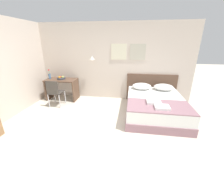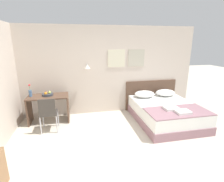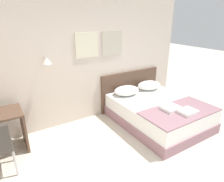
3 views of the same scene
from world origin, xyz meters
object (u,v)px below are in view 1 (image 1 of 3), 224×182
Objects in this scene: pillow_right at (164,87)px; pillow_left at (142,86)px; folded_towel_mid_bed at (162,107)px; flower_vase at (50,75)px; headboard at (151,88)px; folded_towel_near_foot at (154,102)px; fruit_bowl at (61,78)px; bed at (155,106)px; throw_blanket at (159,106)px; desk at (62,86)px; desk_chair at (54,91)px.

pillow_left is at bearing 180.00° from pillow_right.
pillow_left is 1.85× the size of folded_towel_mid_bed.
flower_vase reaches higher than pillow_left.
headboard reaches higher than folded_towel_mid_bed.
fruit_bowl is (-3.08, 1.15, 0.22)m from folded_towel_near_foot.
pillow_left is 1.77× the size of folded_towel_near_foot.
throw_blanket is at bearing -90.00° from bed.
desk reaches higher than folded_towel_mid_bed.
fruit_bowl is at bearing -0.21° from flower_vase.
throw_blanket is at bearing -21.95° from fruit_bowl.
pillow_left is 2.85m from desk_chair.
pillow_right is 0.40× the size of throw_blanket.
desk is at bearing 96.43° from desk_chair.
fruit_bowl is (-3.55, -0.01, 0.18)m from pillow_right.
headboard reaches higher than pillow_right.
fruit_bowl is at bearing 96.63° from desk_chair.
headboard is 5.82× the size of fruit_bowl.
desk_chair reaches higher than pillow_right.
fruit_bowl is at bearing 167.52° from bed.
bed is at bearing 75.40° from folded_towel_near_foot.
desk_chair is at bearing 178.98° from bed.
folded_towel_near_foot is 1.02× the size of flower_vase.
headboard reaches higher than folded_towel_near_foot.
headboard is at bearing 90.00° from bed.
throw_blanket is (0.00, -1.61, 0.06)m from headboard.
pillow_right is 3.54m from desk.
desk_chair reaches higher than folded_towel_near_foot.
headboard is 5.09× the size of folded_towel_mid_bed.
folded_towel_mid_bed is at bearing -102.37° from pillow_right.
desk_chair is at bearing -83.57° from desk.
bed is 0.64m from throw_blanket.
throw_blanket is 1.44× the size of desk.
desk_chair is at bearing 168.47° from throw_blanket.
bed is at bearing -1.02° from desk_chair.
bed is 5.69× the size of folded_towel_near_foot.
pillow_left reaches higher than throw_blanket.
throw_blanket is 1.73× the size of desk_chair.
folded_towel_near_foot is (0.24, -1.16, -0.04)m from pillow_left.
fruit_bowl is at bearing 159.56° from folded_towel_near_foot.
desk_chair is 2.59× the size of flower_vase.
folded_towel_mid_bed is 3.52m from desk.
bed is at bearing -63.80° from pillow_left.
desk_chair reaches higher than pillow_left.
flower_vase reaches higher than throw_blanket.
fruit_bowl is (-3.23, 1.43, 0.22)m from folded_towel_mid_bed.
flower_vase is at bearing 127.87° from desk_chair.
pillow_right is at bearing 0.45° from desk.
flower_vase is (-3.51, 1.15, 0.30)m from folded_towel_near_foot.
pillow_right is at bearing 63.80° from bed.
fruit_bowl is (-0.00, 0.02, 0.28)m from desk.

